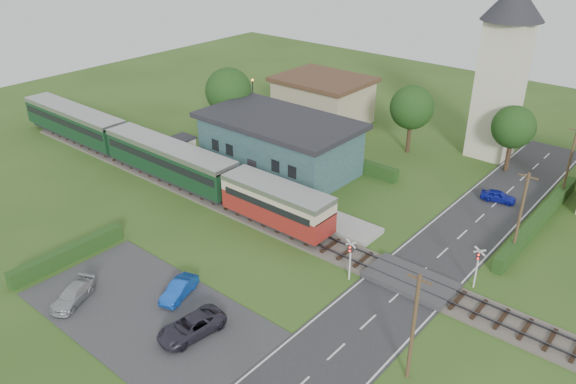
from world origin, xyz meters
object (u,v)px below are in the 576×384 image
Objects in this scene: train at (149,151)px; car_on_road at (498,196)px; crossing_signal_near at (350,254)px; pedestrian_far at (186,155)px; house_west at (323,99)px; crossing_signal_far at (478,262)px; car_park_blue at (179,289)px; pedestrian_near at (274,191)px; car_park_dark at (191,326)px; station_building at (279,143)px; church_tower at (505,59)px; equipment_hut at (182,149)px; car_park_silver at (73,295)px.

car_on_road is at bearing 28.70° from train.
pedestrian_far is at bearing 167.43° from crossing_signal_near.
house_west is 3.30× the size of crossing_signal_far.
car_park_blue is at bearing -136.98° from crossing_signal_far.
pedestrian_near is 0.98× the size of pedestrian_far.
car_park_blue is (13.71, -34.50, -2.15)m from house_west.
car_park_blue is at bearing -111.64° from pedestrian_far.
pedestrian_far is (2.18, 2.83, -0.74)m from train.
pedestrian_near is at bearing 179.57° from crossing_signal_far.
car_on_road is 0.90× the size of car_park_blue.
crossing_signal_far is (28.60, -20.61, -0.65)m from house_west.
car_park_blue is 0.77× the size of car_park_dark.
crossing_signal_near is (25.65, -2.41, -0.04)m from train.
church_tower reaches higher than station_building.
station_building reaches higher than crossing_signal_near.
car_park_dark is (-11.35, -15.91, -1.45)m from crossing_signal_far.
train is 13.18× the size of crossing_signal_near.
car_park_blue is (17.96, -11.50, -1.54)m from train.
station_building is at bearing 164.37° from crossing_signal_far.
car_on_road is at bearing -15.69° from house_west.
car_park_dark is (12.25, -22.51, -2.01)m from station_building.
car_on_road is 30.07m from pedestrian_far.
car_park_dark is at bearing -39.55° from equipment_hut.
pedestrian_far is at bearing 52.30° from train.
church_tower is at bearing 8.53° from house_west.
house_west is 40.44m from car_park_dark.
car_park_blue is at bearing 20.24° from car_park_silver.
train is 14.26× the size of car_on_road.
crossing_signal_far is 30.68m from pedestrian_far.
station_building is 1.48× the size of house_west.
church_tower is at bearing 46.99° from train.
station_building is 8.24m from pedestrian_near.
station_building is 23.89m from church_tower.
car_on_road is at bearing -140.52° from pedestrian_near.
car_park_dark reaches higher than car_park_silver.
station_building is at bearing -28.28° from pedestrian_far.
crossing_signal_near is 12.00m from car_park_blue.
pedestrian_near reaches higher than car_park_silver.
house_west is 3.19× the size of car_park_blue.
car_on_road is 0.69× the size of car_park_dark.
car_park_silver is at bearing -153.75° from car_park_dark.
crossing_signal_near is (1.40, -28.41, -8.08)m from church_tower.
car_park_blue is (-11.24, -27.49, 0.07)m from car_on_road.
pedestrian_near is at bearing 121.73° from car_park_dark.
crossing_signal_near is at bearing 32.05° from car_park_blue.
crossing_signal_near is at bearing 23.41° from car_park_silver.
equipment_hut reaches higher than pedestrian_far.
house_west is 5.47× the size of pedestrian_far.
train is (-9.25, -8.99, -0.52)m from station_building.
crossing_signal_far reaches higher than car_on_road.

